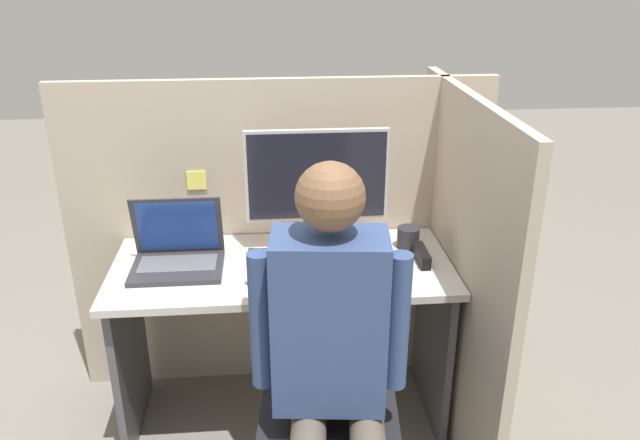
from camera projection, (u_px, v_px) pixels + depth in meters
name	position (u px, v px, depth m)	size (l,w,h in m)	color
cubicle_panel_back	(280.00, 238.00, 2.79)	(1.85, 0.05, 1.43)	tan
cubicle_panel_right	(457.00, 273.00, 2.49)	(0.04, 1.22, 1.43)	tan
desk	(283.00, 306.00, 2.55)	(1.35, 0.60, 0.75)	beige
paper_box	(317.00, 240.00, 2.60)	(0.32, 0.23, 0.08)	orange
monitor	(317.00, 181.00, 2.50)	(0.57, 0.22, 0.43)	#B2B2B7
laptop	(178.00, 255.00, 2.44)	(0.35, 0.26, 0.27)	#2D2D33
mouse	(254.00, 279.00, 2.32)	(0.07, 0.05, 0.04)	silver
stapler	(422.00, 256.00, 2.49)	(0.04, 0.16, 0.05)	black
carrot_toy	(324.00, 274.00, 2.35)	(0.05, 0.12, 0.05)	orange
office_chair	(323.00, 397.00, 2.09)	(0.53, 0.58, 0.98)	black
person	(333.00, 356.00, 1.84)	(0.48, 0.49, 1.37)	brown
coffee_mug	(408.00, 238.00, 2.60)	(0.09, 0.09, 0.09)	#232328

